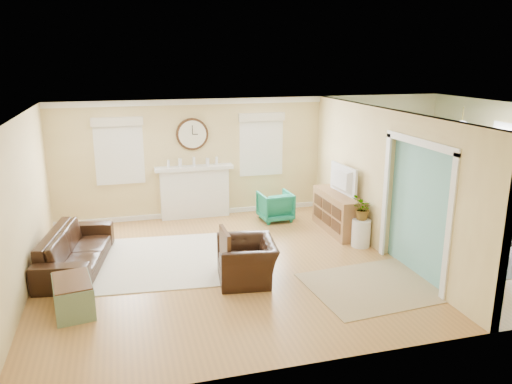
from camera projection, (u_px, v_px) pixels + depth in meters
floor at (304, 258)px, 8.89m from camera, size 9.00×9.00×0.00m
wall_back at (258, 155)px, 11.34m from camera, size 9.00×0.02×2.60m
wall_front at (398, 251)px, 5.76m from camera, size 9.00×0.02×2.60m
wall_left at (21, 208)px, 7.40m from camera, size 0.02×6.00×2.60m
ceiling at (308, 111)px, 8.21m from camera, size 9.00×6.00×0.02m
partition at (377, 175)px, 9.18m from camera, size 0.17×6.00×2.60m
fireplace at (195, 191)px, 11.03m from camera, size 1.70×0.30×1.17m
wall_clock at (192, 134)px, 10.78m from camera, size 0.70×0.07×0.70m
window_left at (119, 146)px, 10.42m from camera, size 1.05×0.13×1.42m
window_right at (261, 140)px, 11.21m from camera, size 1.05×0.13×1.42m
pendant at (461, 129)px, 9.08m from camera, size 0.30×0.30×0.55m
rug_cream at (157, 261)px, 8.76m from camera, size 3.01×2.67×0.01m
rug_jute at (375, 286)px, 7.79m from camera, size 2.15×1.82×0.01m
rug_grey at (459, 243)px, 9.60m from camera, size 2.58×3.23×0.01m
sofa at (76, 249)px, 8.42m from camera, size 1.23×2.34×0.65m
eames_chair at (247, 261)px, 7.93m from camera, size 1.00×1.11×0.66m
green_chair at (275, 206)px, 10.89m from camera, size 0.71×0.73×0.63m
trunk at (73, 296)px, 6.97m from camera, size 0.63×0.89×0.48m
credenza at (338, 212)px, 10.18m from camera, size 0.52×1.54×0.80m
tv at (339, 180)px, 10.00m from camera, size 0.20×1.01×0.58m
garden_stool at (361, 233)px, 9.39m from camera, size 0.35×0.35×0.52m
potted_plant at (362, 208)px, 9.26m from camera, size 0.54×0.54×0.46m
dining_table at (461, 228)px, 9.52m from camera, size 1.00×1.76×0.61m
dining_chair_n at (429, 199)px, 10.54m from camera, size 0.44×0.44×0.97m
dining_chair_s at (508, 234)px, 8.41m from camera, size 0.51×0.51×0.99m
dining_chair_w at (426, 219)px, 9.34m from camera, size 0.50×0.50×0.90m
dining_chair_e at (493, 214)px, 9.59m from camera, size 0.51×0.51×0.93m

